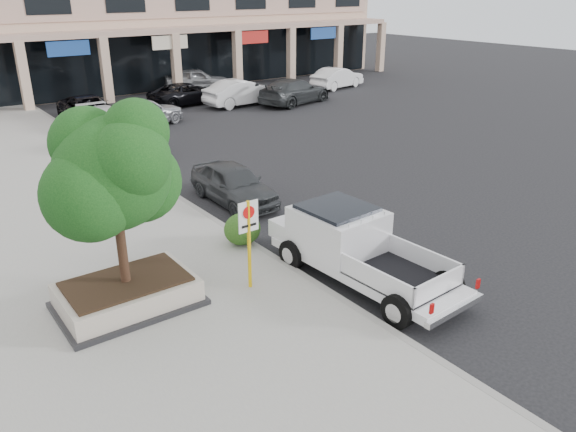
# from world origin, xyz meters

# --- Properties ---
(ground) EXTENTS (120.00, 120.00, 0.00)m
(ground) POSITION_xyz_m (0.00, 0.00, 0.00)
(ground) COLOR black
(ground) RESTS_ON ground
(sidewalk) EXTENTS (8.00, 52.00, 0.15)m
(sidewalk) POSITION_xyz_m (-5.50, 6.00, 0.07)
(sidewalk) COLOR gray
(sidewalk) RESTS_ON ground
(curb) EXTENTS (0.20, 52.00, 0.15)m
(curb) POSITION_xyz_m (-1.55, 6.00, 0.07)
(curb) COLOR gray
(curb) RESTS_ON ground
(strip_mall) EXTENTS (40.55, 12.43, 9.50)m
(strip_mall) POSITION_xyz_m (8.00, 33.93, 4.75)
(strip_mall) COLOR #D1A592
(strip_mall) RESTS_ON ground
(planter) EXTENTS (3.20, 2.20, 0.68)m
(planter) POSITION_xyz_m (-5.81, 1.52, 0.48)
(planter) COLOR black
(planter) RESTS_ON sidewalk
(planter_tree) EXTENTS (2.90, 2.55, 4.00)m
(planter_tree) POSITION_xyz_m (-5.68, 1.68, 3.41)
(planter_tree) COLOR black
(planter_tree) RESTS_ON planter
(no_parking_sign) EXTENTS (0.55, 0.09, 2.30)m
(no_parking_sign) POSITION_xyz_m (-3.00, 0.59, 1.63)
(no_parking_sign) COLOR #EBB80C
(no_parking_sign) RESTS_ON sidewalk
(hedge) EXTENTS (1.10, 0.99, 0.93)m
(hedge) POSITION_xyz_m (-1.80, 2.85, 0.62)
(hedge) COLOR #164213
(hedge) RESTS_ON sidewalk
(pickup_truck) EXTENTS (2.41, 5.85, 1.81)m
(pickup_truck) POSITION_xyz_m (-0.35, -0.74, 0.91)
(pickup_truck) COLOR silver
(pickup_truck) RESTS_ON ground
(curb_car_a) EXTENTS (1.71, 4.13, 1.40)m
(curb_car_a) POSITION_xyz_m (-0.02, 6.27, 0.70)
(curb_car_a) COLOR #303336
(curb_car_a) RESTS_ON ground
(curb_car_b) EXTENTS (2.03, 4.42, 1.40)m
(curb_car_b) POSITION_xyz_m (-0.58, 14.43, 0.70)
(curb_car_b) COLOR #AAAEB2
(curb_car_b) RESTS_ON ground
(curb_car_c) EXTENTS (1.99, 4.66, 1.34)m
(curb_car_c) POSITION_xyz_m (-0.09, 18.78, 0.67)
(curb_car_c) COLOR silver
(curb_car_c) RESTS_ON ground
(curb_car_d) EXTENTS (2.55, 5.35, 1.47)m
(curb_car_d) POSITION_xyz_m (0.02, 21.83, 0.74)
(curb_car_d) COLOR black
(curb_car_d) RESTS_ON ground
(lot_car_a) EXTENTS (5.12, 3.28, 1.62)m
(lot_car_a) POSITION_xyz_m (2.03, 19.15, 0.81)
(lot_car_a) COLOR #95979D
(lot_car_a) RESTS_ON ground
(lot_car_b) EXTENTS (5.09, 1.99, 1.65)m
(lot_car_b) POSITION_xyz_m (9.57, 21.04, 0.82)
(lot_car_b) COLOR silver
(lot_car_b) RESTS_ON ground
(lot_car_c) EXTENTS (5.96, 3.57, 1.62)m
(lot_car_c) POSITION_xyz_m (12.64, 19.46, 0.81)
(lot_car_c) COLOR #2A2D2F
(lot_car_c) RESTS_ON ground
(lot_car_d) EXTENTS (5.22, 2.92, 1.38)m
(lot_car_d) POSITION_xyz_m (6.88, 23.50, 0.69)
(lot_car_d) COLOR black
(lot_car_d) RESTS_ON ground
(lot_car_e) EXTENTS (5.05, 3.48, 1.60)m
(lot_car_e) POSITION_xyz_m (9.90, 27.79, 0.80)
(lot_car_e) COLOR gray
(lot_car_e) RESTS_ON ground
(lot_car_f) EXTENTS (4.88, 2.55, 1.53)m
(lot_car_f) POSITION_xyz_m (18.87, 22.40, 0.77)
(lot_car_f) COLOR silver
(lot_car_f) RESTS_ON ground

